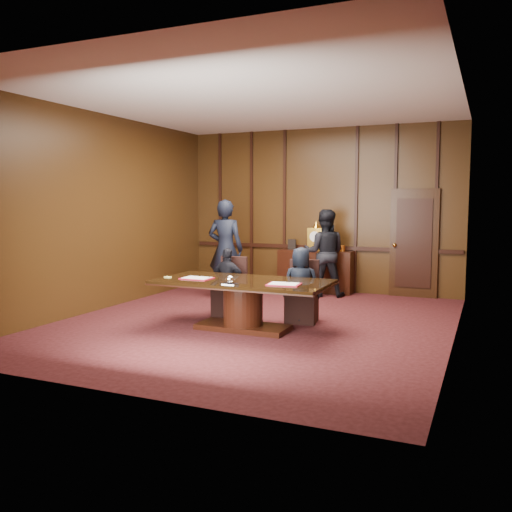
{
  "coord_description": "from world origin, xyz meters",
  "views": [
    {
      "loc": [
        3.41,
        -7.83,
        1.94
      ],
      "look_at": [
        -0.1,
        0.27,
        1.05
      ],
      "focal_mm": 38.0,
      "sensor_mm": 36.0,
      "label": 1
    }
  ],
  "objects": [
    {
      "name": "room",
      "position": [
        0.07,
        0.14,
        1.72
      ],
      "size": [
        7.0,
        7.04,
        3.5
      ],
      "color": "black",
      "rests_on": "ground"
    },
    {
      "name": "sideboard",
      "position": [
        0.0,
        3.26,
        0.49
      ],
      "size": [
        1.6,
        0.45,
        1.54
      ],
      "color": "black",
      "rests_on": "ground"
    },
    {
      "name": "conference_table",
      "position": [
        0.02,
        -0.5,
        0.51
      ],
      "size": [
        2.62,
        1.32,
        0.76
      ],
      "color": "black",
      "rests_on": "ground"
    },
    {
      "name": "folder_left",
      "position": [
        -0.7,
        -0.64,
        0.77
      ],
      "size": [
        0.46,
        0.33,
        0.02
      ],
      "rotation": [
        0.0,
        0.0,
        0.01
      ],
      "color": "#B31029",
      "rests_on": "conference_table"
    },
    {
      "name": "folder_right",
      "position": [
        0.74,
        -0.67,
        0.77
      ],
      "size": [
        0.49,
        0.38,
        0.02
      ],
      "rotation": [
        0.0,
        0.0,
        0.1
      ],
      "color": "#B31029",
      "rests_on": "conference_table"
    },
    {
      "name": "inkstand",
      "position": [
        0.02,
        -0.95,
        0.81
      ],
      "size": [
        0.2,
        0.14,
        0.12
      ],
      "color": "white",
      "rests_on": "conference_table"
    },
    {
      "name": "notepad",
      "position": [
        -1.18,
        -0.71,
        0.77
      ],
      "size": [
        0.11,
        0.09,
        0.01
      ],
      "primitive_type": "cube",
      "rotation": [
        0.0,
        0.0,
        -0.17
      ],
      "color": "#EDE674",
      "rests_on": "conference_table"
    },
    {
      "name": "chair_left",
      "position": [
        -0.63,
        0.38,
        0.29
      ],
      "size": [
        0.5,
        0.5,
        0.99
      ],
      "rotation": [
        0.0,
        0.0,
        0.04
      ],
      "color": "black",
      "rests_on": "ground"
    },
    {
      "name": "chair_right",
      "position": [
        0.66,
        0.38,
        0.29
      ],
      "size": [
        0.54,
        0.54,
        0.99
      ],
      "rotation": [
        0.0,
        0.0,
        0.14
      ],
      "color": "black",
      "rests_on": "ground"
    },
    {
      "name": "signatory_left",
      "position": [
        -0.63,
        0.3,
        0.58
      ],
      "size": [
        0.69,
        0.31,
        1.16
      ],
      "primitive_type": "imported",
      "rotation": [
        0.0,
        0.0,
        3.18
      ],
      "color": "black",
      "rests_on": "ground"
    },
    {
      "name": "signatory_right",
      "position": [
        0.67,
        0.3,
        0.61
      ],
      "size": [
        0.67,
        0.51,
        1.22
      ],
      "primitive_type": "imported",
      "rotation": [
        0.0,
        0.0,
        3.35
      ],
      "color": "black",
      "rests_on": "ground"
    },
    {
      "name": "witness_left",
      "position": [
        -1.44,
        1.82,
        0.99
      ],
      "size": [
        0.77,
        0.55,
        1.98
      ],
      "primitive_type": "imported",
      "rotation": [
        0.0,
        0.0,
        3.25
      ],
      "color": "black",
      "rests_on": "ground"
    },
    {
      "name": "witness_right",
      "position": [
        0.31,
        2.85,
        0.89
      ],
      "size": [
        1.0,
        0.85,
        1.78
      ],
      "primitive_type": "imported",
      "rotation": [
        0.0,
        0.0,
        3.37
      ],
      "color": "black",
      "rests_on": "ground"
    }
  ]
}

